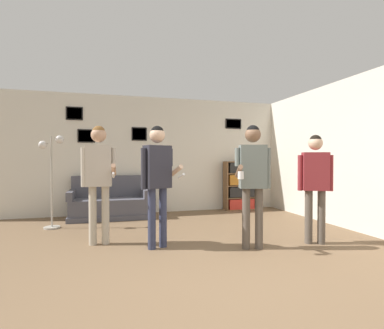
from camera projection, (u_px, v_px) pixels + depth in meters
name	position (u px, v px, depth m)	size (l,w,h in m)	color
ground_plane	(235.00, 289.00, 2.87)	(20.00, 20.00, 0.00)	brown
wall_back	(159.00, 155.00, 7.07)	(8.29, 0.08, 2.70)	silver
wall_right	(332.00, 154.00, 5.75)	(0.06, 6.76, 2.70)	silver
couch	(109.00, 204.00, 6.38)	(1.63, 0.80, 0.88)	#4C4C56
bookshelf	(240.00, 186.00, 7.41)	(0.80, 0.30, 1.20)	brown
floor_lamp	(51.00, 168.00, 5.38)	(0.43, 0.28, 1.68)	#ADA89E
person_player_foreground_left	(99.00, 171.00, 4.36)	(0.50, 0.48, 1.73)	#B7AD99
person_player_foreground_center	(157.00, 173.00, 4.18)	(0.58, 0.41, 1.71)	#2D334C
person_watcher_holding_cup	(253.00, 173.00, 4.14)	(0.56, 0.40, 1.72)	brown
person_spectator_near_bookshelf	(315.00, 178.00, 4.40)	(0.46, 0.33, 1.61)	brown
drinking_cup	(245.00, 159.00, 7.44)	(0.07, 0.07, 0.10)	red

